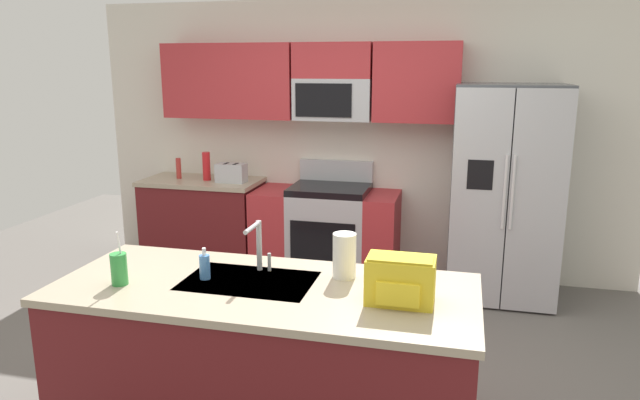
{
  "coord_description": "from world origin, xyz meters",
  "views": [
    {
      "loc": [
        1.0,
        -3.35,
        2.0
      ],
      "look_at": [
        0.01,
        0.6,
        1.05
      ],
      "focal_mm": 32.5,
      "sensor_mm": 36.0,
      "label": 1
    }
  ],
  "objects_px": {
    "bottle_red": "(206,166)",
    "sink_faucet": "(258,242)",
    "refrigerator": "(505,194)",
    "soap_dispenser": "(205,266)",
    "paper_towel_roll": "(344,255)",
    "drink_cup_green": "(119,269)",
    "toaster": "(231,173)",
    "pepper_mill": "(179,168)",
    "backpack": "(400,279)",
    "range_oven": "(326,233)"
  },
  "relations": [
    {
      "from": "sink_faucet",
      "to": "drink_cup_green",
      "type": "relative_size",
      "value": 0.99
    },
    {
      "from": "bottle_red",
      "to": "paper_towel_roll",
      "type": "bearing_deg",
      "value": -51.05
    },
    {
      "from": "bottle_red",
      "to": "sink_faucet",
      "type": "xyz_separation_m",
      "value": [
        1.37,
        -2.31,
        0.03
      ]
    },
    {
      "from": "drink_cup_green",
      "to": "paper_towel_roll",
      "type": "distance_m",
      "value": 1.17
    },
    {
      "from": "refrigerator",
      "to": "sink_faucet",
      "type": "height_order",
      "value": "refrigerator"
    },
    {
      "from": "pepper_mill",
      "to": "bottle_red",
      "type": "distance_m",
      "value": 0.31
    },
    {
      "from": "toaster",
      "to": "drink_cup_green",
      "type": "distance_m",
      "value": 2.67
    },
    {
      "from": "refrigerator",
      "to": "paper_towel_roll",
      "type": "relative_size",
      "value": 7.71
    },
    {
      "from": "range_oven",
      "to": "soap_dispenser",
      "type": "distance_m",
      "value": 2.55
    },
    {
      "from": "soap_dispenser",
      "to": "paper_towel_roll",
      "type": "height_order",
      "value": "paper_towel_roll"
    },
    {
      "from": "paper_towel_roll",
      "to": "refrigerator",
      "type": "bearing_deg",
      "value": 66.92
    },
    {
      "from": "pepper_mill",
      "to": "toaster",
      "type": "bearing_deg",
      "value": -4.93
    },
    {
      "from": "sink_faucet",
      "to": "backpack",
      "type": "relative_size",
      "value": 0.88
    },
    {
      "from": "toaster",
      "to": "soap_dispenser",
      "type": "bearing_deg",
      "value": -70.6
    },
    {
      "from": "sink_faucet",
      "to": "drink_cup_green",
      "type": "distance_m",
      "value": 0.73
    },
    {
      "from": "toaster",
      "to": "paper_towel_roll",
      "type": "relative_size",
      "value": 1.17
    },
    {
      "from": "drink_cup_green",
      "to": "paper_towel_roll",
      "type": "height_order",
      "value": "drink_cup_green"
    },
    {
      "from": "toaster",
      "to": "backpack",
      "type": "relative_size",
      "value": 0.88
    },
    {
      "from": "toaster",
      "to": "sink_faucet",
      "type": "height_order",
      "value": "sink_faucet"
    },
    {
      "from": "toaster",
      "to": "bottle_red",
      "type": "distance_m",
      "value": 0.28
    },
    {
      "from": "toaster",
      "to": "sink_faucet",
      "type": "xyz_separation_m",
      "value": [
        1.1,
        -2.28,
        0.08
      ]
    },
    {
      "from": "pepper_mill",
      "to": "backpack",
      "type": "bearing_deg",
      "value": -45.97
    },
    {
      "from": "toaster",
      "to": "drink_cup_green",
      "type": "height_order",
      "value": "drink_cup_green"
    },
    {
      "from": "toaster",
      "to": "backpack",
      "type": "height_order",
      "value": "backpack"
    },
    {
      "from": "bottle_red",
      "to": "range_oven",
      "type": "bearing_deg",
      "value": 0.76
    },
    {
      "from": "pepper_mill",
      "to": "range_oven",
      "type": "bearing_deg",
      "value": 0.1
    },
    {
      "from": "pepper_mill",
      "to": "paper_towel_roll",
      "type": "bearing_deg",
      "value": -46.84
    },
    {
      "from": "drink_cup_green",
      "to": "paper_towel_roll",
      "type": "relative_size",
      "value": 1.19
    },
    {
      "from": "drink_cup_green",
      "to": "backpack",
      "type": "bearing_deg",
      "value": 4.64
    },
    {
      "from": "bottle_red",
      "to": "sink_faucet",
      "type": "height_order",
      "value": "sink_faucet"
    },
    {
      "from": "range_oven",
      "to": "drink_cup_green",
      "type": "bearing_deg",
      "value": -99.62
    },
    {
      "from": "refrigerator",
      "to": "bottle_red",
      "type": "distance_m",
      "value": 2.79
    },
    {
      "from": "pepper_mill",
      "to": "drink_cup_green",
      "type": "height_order",
      "value": "drink_cup_green"
    },
    {
      "from": "range_oven",
      "to": "refrigerator",
      "type": "relative_size",
      "value": 0.74
    },
    {
      "from": "bottle_red",
      "to": "paper_towel_roll",
      "type": "xyz_separation_m",
      "value": [
        1.84,
        -2.28,
        -0.02
      ]
    },
    {
      "from": "bottle_red",
      "to": "backpack",
      "type": "relative_size",
      "value": 0.86
    },
    {
      "from": "pepper_mill",
      "to": "drink_cup_green",
      "type": "distance_m",
      "value": 2.88
    },
    {
      "from": "backpack",
      "to": "range_oven",
      "type": "bearing_deg",
      "value": 110.74
    },
    {
      "from": "toaster",
      "to": "paper_towel_roll",
      "type": "distance_m",
      "value": 2.74
    },
    {
      "from": "sink_faucet",
      "to": "soap_dispenser",
      "type": "distance_m",
      "value": 0.31
    },
    {
      "from": "range_oven",
      "to": "refrigerator",
      "type": "height_order",
      "value": "refrigerator"
    },
    {
      "from": "backpack",
      "to": "soap_dispenser",
      "type": "bearing_deg",
      "value": 176.42
    },
    {
      "from": "range_oven",
      "to": "toaster",
      "type": "relative_size",
      "value": 4.86
    },
    {
      "from": "bottle_red",
      "to": "paper_towel_roll",
      "type": "distance_m",
      "value": 2.93
    },
    {
      "from": "bottle_red",
      "to": "soap_dispenser",
      "type": "bearing_deg",
      "value": -65.44
    },
    {
      "from": "sink_faucet",
      "to": "backpack",
      "type": "xyz_separation_m",
      "value": [
        0.79,
        -0.23,
        -0.05
      ]
    },
    {
      "from": "sink_faucet",
      "to": "refrigerator",
      "type": "bearing_deg",
      "value": 57.88
    },
    {
      "from": "drink_cup_green",
      "to": "toaster",
      "type": "bearing_deg",
      "value": 100.16
    },
    {
      "from": "toaster",
      "to": "paper_towel_roll",
      "type": "xyz_separation_m",
      "value": [
        1.57,
        -2.24,
        0.03
      ]
    },
    {
      "from": "pepper_mill",
      "to": "backpack",
      "type": "distance_m",
      "value": 3.56
    }
  ]
}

